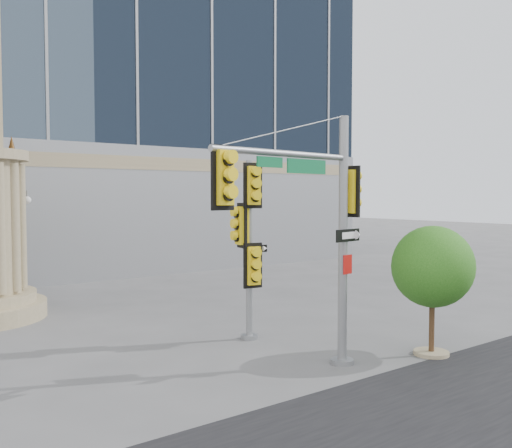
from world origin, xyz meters
TOP-DOWN VIEW (x-y plane):
  - ground at (0.00, 0.00)m, footprint 120.00×120.00m
  - main_signal_pole at (-1.35, -1.15)m, footprint 4.25×0.95m
  - secondary_signal_pole at (-0.76, 1.91)m, footprint 0.81×0.70m
  - street_tree at (1.86, -1.78)m, footprint 1.96×1.91m

SIDE VIEW (x-z plane):
  - ground at x=0.00m, z-range 0.00..0.00m
  - street_tree at x=1.86m, z-range 0.48..3.54m
  - secondary_signal_pole at x=-0.76m, z-range 0.41..5.06m
  - main_signal_pole at x=-1.35m, z-range 0.66..6.15m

